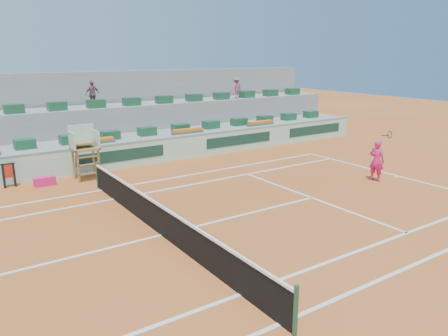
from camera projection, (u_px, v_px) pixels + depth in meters
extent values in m
plane|color=#A24E1F|center=(161.00, 235.00, 13.37)|extent=(90.00, 90.00, 0.00)
cube|color=gray|center=(66.00, 153.00, 21.80)|extent=(36.00, 4.00, 1.20)
cube|color=gray|center=(57.00, 134.00, 22.91)|extent=(36.00, 2.40, 2.60)
cube|color=gray|center=(48.00, 114.00, 23.96)|extent=(36.00, 0.40, 4.40)
cube|color=#E11D6F|center=(45.00, 181.00, 18.35)|extent=(0.85, 0.38, 0.38)
imported|color=#7D535E|center=(93.00, 94.00, 23.16)|extent=(0.89, 0.52, 1.42)
imported|color=#984C5A|center=(236.00, 88.00, 27.85)|extent=(0.97, 0.68, 1.36)
cube|color=silver|center=(399.00, 176.00, 19.79)|extent=(0.12, 10.97, 0.01)
cube|color=silver|center=(279.00, 324.00, 8.97)|extent=(23.77, 0.12, 0.01)
cube|color=silver|center=(102.00, 190.00, 17.77)|extent=(23.77, 0.12, 0.01)
cube|color=silver|center=(240.00, 294.00, 10.07)|extent=(23.77, 0.12, 0.01)
cube|color=silver|center=(114.00, 199.00, 16.67)|extent=(23.77, 0.12, 0.01)
cube|color=silver|center=(312.00, 198.00, 16.82)|extent=(0.12, 8.23, 0.01)
cube|color=silver|center=(161.00, 235.00, 13.37)|extent=(12.80, 0.12, 0.01)
cube|color=silver|center=(397.00, 177.00, 19.71)|extent=(0.30, 0.12, 0.01)
cube|color=black|center=(161.00, 221.00, 13.25)|extent=(0.03, 11.87, 0.92)
cube|color=white|center=(160.00, 206.00, 13.13)|extent=(0.06, 11.87, 0.07)
cylinder|color=#1E472F|center=(296.00, 311.00, 8.47)|extent=(0.10, 0.10, 1.10)
cylinder|color=#1E472F|center=(97.00, 175.00, 17.99)|extent=(0.10, 0.10, 1.10)
cube|color=#ADD9BF|center=(79.00, 161.00, 20.04)|extent=(36.00, 0.30, 1.20)
cube|color=gray|center=(78.00, 148.00, 19.88)|extent=(36.00, 0.34, 0.06)
cube|color=#14372A|center=(122.00, 155.00, 20.98)|extent=(4.40, 0.02, 0.56)
cube|color=#14372A|center=(240.00, 140.00, 24.76)|extent=(4.40, 0.02, 0.56)
cube|color=#14372A|center=(315.00, 130.00, 28.00)|extent=(4.40, 0.02, 0.56)
cube|color=olive|center=(78.00, 168.00, 18.61)|extent=(0.08, 0.08, 1.35)
cube|color=olive|center=(99.00, 165.00, 19.10)|extent=(0.08, 0.08, 1.35)
cube|color=olive|center=(74.00, 164.00, 19.17)|extent=(0.08, 0.08, 1.35)
cube|color=olive|center=(94.00, 162.00, 19.66)|extent=(0.08, 0.08, 1.35)
cube|color=olive|center=(85.00, 149.00, 18.95)|extent=(1.10, 0.90, 0.08)
cube|color=#ADD9BF|center=(81.00, 136.00, 19.13)|extent=(1.10, 0.08, 1.00)
cube|color=#ADD9BF|center=(72.00, 142.00, 18.58)|extent=(0.06, 0.90, 0.80)
cube|color=#ADD9BF|center=(96.00, 139.00, 19.14)|extent=(0.06, 0.90, 0.80)
cube|color=olive|center=(84.00, 143.00, 18.97)|extent=(0.80, 0.60, 0.08)
cube|color=olive|center=(89.00, 173.00, 18.94)|extent=(0.90, 0.08, 0.06)
cube|color=olive|center=(89.00, 165.00, 18.84)|extent=(0.90, 0.08, 0.06)
cube|color=olive|center=(88.00, 157.00, 18.75)|extent=(0.90, 0.08, 0.06)
cube|color=#194C2D|center=(25.00, 144.00, 19.79)|extent=(0.90, 0.60, 0.44)
cube|color=#194C2D|center=(70.00, 139.00, 20.87)|extent=(0.90, 0.60, 0.44)
cube|color=#194C2D|center=(110.00, 135.00, 21.95)|extent=(0.90, 0.60, 0.44)
cube|color=#194C2D|center=(147.00, 131.00, 23.03)|extent=(0.90, 0.60, 0.44)
cube|color=#194C2D|center=(180.00, 128.00, 24.11)|extent=(0.90, 0.60, 0.44)
cube|color=#194C2D|center=(211.00, 125.00, 25.19)|extent=(0.90, 0.60, 0.44)
cube|color=#194C2D|center=(239.00, 122.00, 26.27)|extent=(0.90, 0.60, 0.44)
cube|color=#194C2D|center=(265.00, 119.00, 27.35)|extent=(0.90, 0.60, 0.44)
cube|color=#194C2D|center=(289.00, 117.00, 28.43)|extent=(0.90, 0.60, 0.44)
cube|color=#194C2D|center=(311.00, 114.00, 29.51)|extent=(0.90, 0.60, 0.44)
cube|color=#194C2D|center=(14.00, 109.00, 20.96)|extent=(0.90, 0.60, 0.44)
cube|color=#194C2D|center=(57.00, 106.00, 22.04)|extent=(0.90, 0.60, 0.44)
cube|color=#194C2D|center=(96.00, 104.00, 23.12)|extent=(0.90, 0.60, 0.44)
cube|color=#194C2D|center=(132.00, 101.00, 24.20)|extent=(0.90, 0.60, 0.44)
cube|color=#194C2D|center=(164.00, 99.00, 25.28)|extent=(0.90, 0.60, 0.44)
cube|color=#194C2D|center=(194.00, 98.00, 26.36)|extent=(0.90, 0.60, 0.44)
cube|color=#194C2D|center=(221.00, 96.00, 27.44)|extent=(0.90, 0.60, 0.44)
cube|color=#194C2D|center=(247.00, 94.00, 28.52)|extent=(0.90, 0.60, 0.44)
cube|color=#194C2D|center=(270.00, 93.00, 29.60)|extent=(0.90, 0.60, 0.44)
cube|color=#194C2D|center=(292.00, 91.00, 30.68)|extent=(0.90, 0.60, 0.44)
cube|color=#535353|center=(96.00, 143.00, 20.81)|extent=(1.80, 0.36, 0.16)
cube|color=orange|center=(96.00, 140.00, 20.77)|extent=(1.70, 0.32, 0.12)
cube|color=#535353|center=(187.00, 132.00, 23.51)|extent=(1.80, 0.36, 0.16)
cube|color=orange|center=(187.00, 130.00, 23.47)|extent=(1.70, 0.32, 0.12)
cube|color=#535353|center=(260.00, 124.00, 26.21)|extent=(1.80, 0.36, 0.16)
cube|color=orange|center=(260.00, 122.00, 26.17)|extent=(1.70, 0.32, 0.12)
cube|color=black|center=(4.00, 176.00, 17.93)|extent=(0.09, 0.09, 1.00)
cube|color=black|center=(14.00, 175.00, 18.14)|extent=(0.09, 0.09, 1.00)
cube|color=black|center=(7.00, 164.00, 17.91)|extent=(0.54, 0.07, 0.06)
cube|color=red|center=(8.00, 171.00, 17.97)|extent=(0.39, 0.04, 0.56)
imported|color=#E11D6F|center=(377.00, 161.00, 18.91)|extent=(0.56, 0.73, 1.79)
cylinder|color=black|center=(385.00, 135.00, 18.38)|extent=(0.03, 0.35, 0.09)
torus|color=black|center=(390.00, 135.00, 18.18)|extent=(0.31, 0.08, 0.31)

